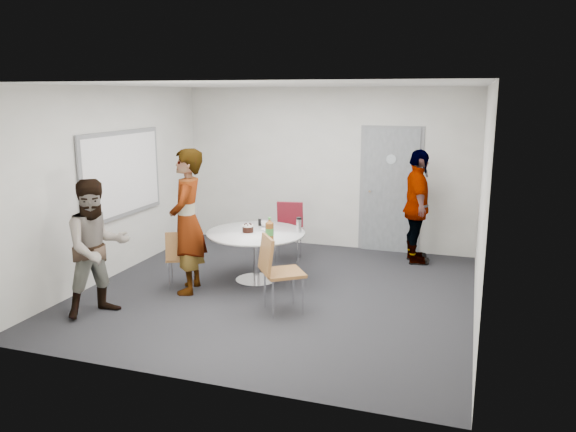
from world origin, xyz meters
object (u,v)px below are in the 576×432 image
(whiteboard, at_px, (122,174))
(chair_near_left, at_px, (181,254))
(door, at_px, (390,191))
(chair_far, at_px, (289,225))
(person_right, at_px, (417,207))
(person_left, at_px, (97,248))
(table, at_px, (257,239))
(person_main, at_px, (187,222))
(chair_near_right, at_px, (276,266))

(whiteboard, distance_m, chair_near_left, 1.59)
(door, relative_size, chair_far, 2.32)
(whiteboard, relative_size, person_right, 1.07)
(whiteboard, relative_size, chair_near_left, 2.34)
(door, distance_m, person_left, 4.81)
(door, distance_m, table, 2.68)
(chair_far, bearing_deg, person_right, -176.42)
(person_main, height_order, person_left, person_main)
(chair_near_left, bearing_deg, chair_near_right, -38.42)
(table, relative_size, chair_near_right, 1.44)
(person_left, distance_m, person_right, 4.73)
(table, xyz_separation_m, chair_near_right, (0.62, -0.98, -0.04))
(chair_near_right, height_order, person_right, person_right)
(chair_near_left, height_order, person_left, person_left)
(chair_far, bearing_deg, person_left, 53.81)
(person_left, height_order, person_right, person_right)
(person_main, bearing_deg, chair_near_right, 60.34)
(door, xyz_separation_m, person_main, (-2.24, -2.82, -0.07))
(table, bearing_deg, chair_far, 86.41)
(person_left, xyz_separation_m, person_right, (3.36, 3.33, 0.07))
(chair_near_right, xyz_separation_m, chair_far, (-0.55, 2.17, -0.03))
(table, bearing_deg, whiteboard, -176.96)
(chair_near_right, relative_size, person_left, 0.58)
(table, xyz_separation_m, chair_far, (0.07, 1.18, -0.06))
(table, xyz_separation_m, person_right, (2.00, 1.64, 0.27))
(door, distance_m, chair_far, 1.81)
(whiteboard, distance_m, table, 2.21)
(table, xyz_separation_m, person_left, (-1.36, -1.69, 0.20))
(chair_near_right, bearing_deg, table, 176.67)
(person_left, bearing_deg, door, -4.30)
(chair_near_left, bearing_deg, person_right, 14.02)
(whiteboard, relative_size, table, 1.39)
(whiteboard, relative_size, chair_far, 2.08)
(chair_near_right, bearing_deg, person_main, -139.84)
(chair_near_left, xyz_separation_m, person_main, (0.15, -0.05, 0.46))
(person_main, bearing_deg, chair_far, 140.86)
(chair_near_left, bearing_deg, table, 10.43)
(person_main, bearing_deg, door, 126.02)
(door, bearing_deg, chair_near_right, -105.69)
(door, relative_size, chair_near_left, 2.61)
(whiteboard, relative_size, person_left, 1.16)
(person_left, bearing_deg, chair_near_right, -38.08)
(table, distance_m, person_left, 2.18)
(table, bearing_deg, person_right, 39.31)
(table, bearing_deg, door, 55.19)
(person_main, bearing_deg, person_right, 114.40)
(chair_near_left, distance_m, person_left, 1.24)
(door, relative_size, person_left, 1.29)
(door, relative_size, table, 1.55)
(chair_far, xyz_separation_m, person_right, (1.93, 0.46, 0.33))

